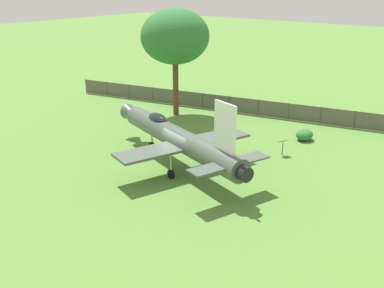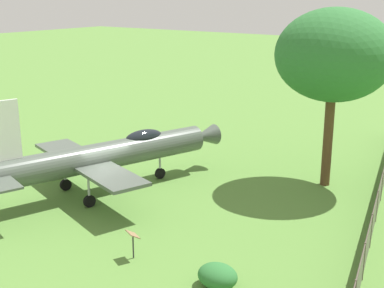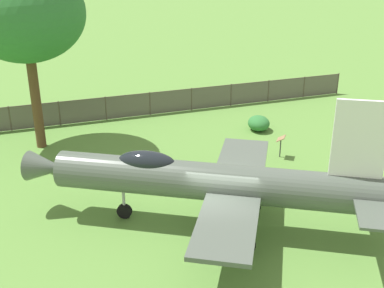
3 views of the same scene
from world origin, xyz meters
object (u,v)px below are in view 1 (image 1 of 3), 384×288
shrub_near_fence (304,135)px  info_plaque (283,143)px  shade_tree (175,37)px  display_jet (177,137)px

shrub_near_fence → info_plaque: 3.85m
shade_tree → shrub_near_fence: (-12.12, -0.92, -6.52)m
display_jet → shrub_near_fence: bearing=-96.1°
display_jet → shrub_near_fence: display_jet is taller
display_jet → shade_tree: shade_tree is taller
shrub_near_fence → info_plaque: info_plaque is taller
shade_tree → shrub_near_fence: shade_tree is taller
display_jet → shade_tree: 12.78m
display_jet → shrub_near_fence: (-4.43, -9.85, -1.58)m
display_jet → info_plaque: (-4.58, -6.02, -1.15)m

